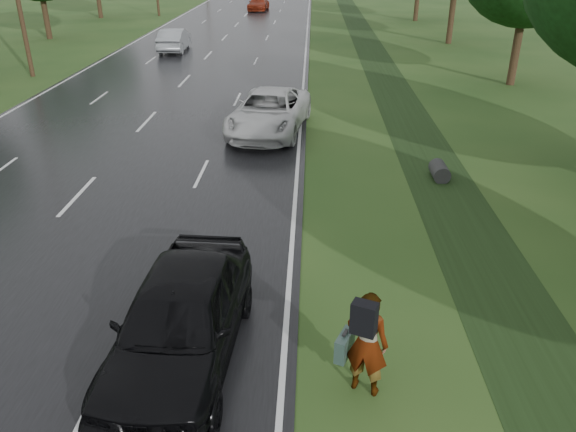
# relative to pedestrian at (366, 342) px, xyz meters

# --- Properties ---
(road) EXTENTS (14.00, 180.00, 0.04)m
(road) POSITION_rel_pedestrian_xyz_m (-8.17, 44.99, -1.02)
(road) COLOR black
(road) RESTS_ON ground
(edge_stripe_east) EXTENTS (0.12, 180.00, 0.01)m
(edge_stripe_east) POSITION_rel_pedestrian_xyz_m (-1.42, 44.99, -1.00)
(edge_stripe_east) COLOR silver
(edge_stripe_east) RESTS_ON road
(edge_stripe_west) EXTENTS (0.12, 180.00, 0.01)m
(edge_stripe_west) POSITION_rel_pedestrian_xyz_m (-14.92, 44.99, -1.00)
(edge_stripe_west) COLOR silver
(edge_stripe_west) RESTS_ON road
(center_line) EXTENTS (0.12, 180.00, 0.01)m
(center_line) POSITION_rel_pedestrian_xyz_m (-8.17, 44.99, -1.00)
(center_line) COLOR silver
(center_line) RESTS_ON road
(drainage_ditch) EXTENTS (2.20, 120.00, 0.56)m
(drainage_ditch) POSITION_rel_pedestrian_xyz_m (3.33, 18.70, -1.01)
(drainage_ditch) COLOR black
(drainage_ditch) RESTS_ON ground
(pedestrian) EXTENTS (0.99, 1.03, 2.02)m
(pedestrian) POSITION_rel_pedestrian_xyz_m (0.00, 0.00, 0.00)
(pedestrian) COLOR #A5998C
(pedestrian) RESTS_ON ground
(white_pickup) EXTENTS (3.53, 6.26, 1.65)m
(white_pickup) POSITION_rel_pedestrian_xyz_m (-2.69, 14.78, -0.18)
(white_pickup) COLOR silver
(white_pickup) RESTS_ON road
(dark_sedan) EXTENTS (2.38, 5.33, 1.78)m
(dark_sedan) POSITION_rel_pedestrian_xyz_m (-3.30, 0.66, -0.11)
(dark_sedan) COLOR black
(dark_sedan) RESTS_ON road
(silver_sedan) EXTENTS (1.83, 4.83, 1.57)m
(silver_sedan) POSITION_rel_pedestrian_xyz_m (-10.83, 33.54, -0.22)
(silver_sedan) COLOR #93979C
(silver_sedan) RESTS_ON road
(far_car_red) EXTENTS (2.34, 5.18, 1.47)m
(far_car_red) POSITION_rel_pedestrian_xyz_m (-7.17, 60.40, -0.27)
(far_car_red) COLOR maroon
(far_car_red) RESTS_ON road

